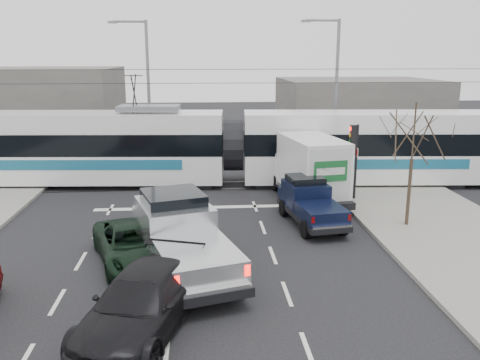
{
  "coord_description": "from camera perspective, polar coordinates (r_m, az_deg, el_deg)",
  "views": [
    {
      "loc": [
        -0.78,
        -16.74,
        6.94
      ],
      "look_at": [
        0.84,
        3.96,
        1.8
      ],
      "focal_mm": 38.0,
      "sensor_mm": 36.0,
      "label": 1
    }
  ],
  "objects": [
    {
      "name": "catenary",
      "position": [
        26.92,
        -2.8,
        7.36
      ],
      "size": [
        60.0,
        0.2,
        7.0
      ],
      "color": "black",
      "rests_on": "ground"
    },
    {
      "name": "box_truck",
      "position": [
        24.76,
        7.64,
        1.25
      ],
      "size": [
        3.12,
        6.61,
        3.17
      ],
      "rotation": [
        0.0,
        0.0,
        0.15
      ],
      "color": "black",
      "rests_on": "ground"
    },
    {
      "name": "navy_pickup",
      "position": [
        21.53,
        7.81,
        -2.41
      ],
      "size": [
        2.28,
        4.71,
        1.91
      ],
      "rotation": [
        0.0,
        0.0,
        0.14
      ],
      "color": "black",
      "rests_on": "ground"
    },
    {
      "name": "building_right",
      "position": [
        42.93,
        12.99,
        7.62
      ],
      "size": [
        12.0,
        10.0,
        5.0
      ],
      "primitive_type": "cube",
      "color": "slate",
      "rests_on": "ground"
    },
    {
      "name": "traffic_signal",
      "position": [
        24.7,
        12.7,
        3.77
      ],
      "size": [
        0.44,
        0.44,
        3.6
      ],
      "color": "black",
      "rests_on": "ground"
    },
    {
      "name": "building_left",
      "position": [
        41.12,
        -23.4,
        7.28
      ],
      "size": [
        14.0,
        10.0,
        6.0
      ],
      "primitive_type": "cube",
      "color": "slate",
      "rests_on": "ground"
    },
    {
      "name": "sidewalk_right",
      "position": [
        20.57,
        24.44,
        -6.9
      ],
      "size": [
        6.0,
        60.0,
        0.15
      ],
      "primitive_type": "cube",
      "color": "gray",
      "rests_on": "ground"
    },
    {
      "name": "green_car",
      "position": [
        17.8,
        -11.98,
        -7.08
      ],
      "size": [
        3.55,
        5.19,
        1.32
      ],
      "primitive_type": "imported",
      "rotation": [
        0.0,
        0.0,
        0.31
      ],
      "color": "black",
      "rests_on": "ground"
    },
    {
      "name": "rails",
      "position": [
        27.63,
        -2.71,
        -0.63
      ],
      "size": [
        60.0,
        1.6,
        0.03
      ],
      "primitive_type": "cube",
      "color": "#33302D",
      "rests_on": "ground"
    },
    {
      "name": "ground",
      "position": [
        18.14,
        -1.68,
        -8.6
      ],
      "size": [
        120.0,
        120.0,
        0.0
      ],
      "primitive_type": "plane",
      "color": "black",
      "rests_on": "ground"
    },
    {
      "name": "silver_pickup",
      "position": [
        16.92,
        -6.73,
        -6.05
      ],
      "size": [
        4.04,
        6.98,
        2.4
      ],
      "rotation": [
        0.0,
        0.0,
        0.29
      ],
      "color": "black",
      "rests_on": "ground"
    },
    {
      "name": "street_lamp_near",
      "position": [
        31.84,
        10.44,
        10.39
      ],
      "size": [
        2.38,
        0.25,
        9.0
      ],
      "color": "slate",
      "rests_on": "ground"
    },
    {
      "name": "dark_car",
      "position": [
        13.62,
        -10.92,
        -13.32
      ],
      "size": [
        3.68,
        5.71,
        1.54
      ],
      "primitive_type": "imported",
      "rotation": [
        0.0,
        0.0,
        -0.31
      ],
      "color": "black",
      "rests_on": "ground"
    },
    {
      "name": "bare_tree",
      "position": [
        21.22,
        18.91,
        4.62
      ],
      "size": [
        2.4,
        2.4,
        5.0
      ],
      "color": "#47382B",
      "rests_on": "ground"
    },
    {
      "name": "tram",
      "position": [
        27.55,
        -0.86,
        3.75
      ],
      "size": [
        28.9,
        4.82,
        5.87
      ],
      "rotation": [
        0.0,
        0.0,
        -0.07
      ],
      "color": "white",
      "rests_on": "ground"
    },
    {
      "name": "street_lamp_far",
      "position": [
        32.97,
        -10.57,
        10.5
      ],
      "size": [
        2.38,
        0.25,
        9.0
      ],
      "color": "slate",
      "rests_on": "ground"
    }
  ]
}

